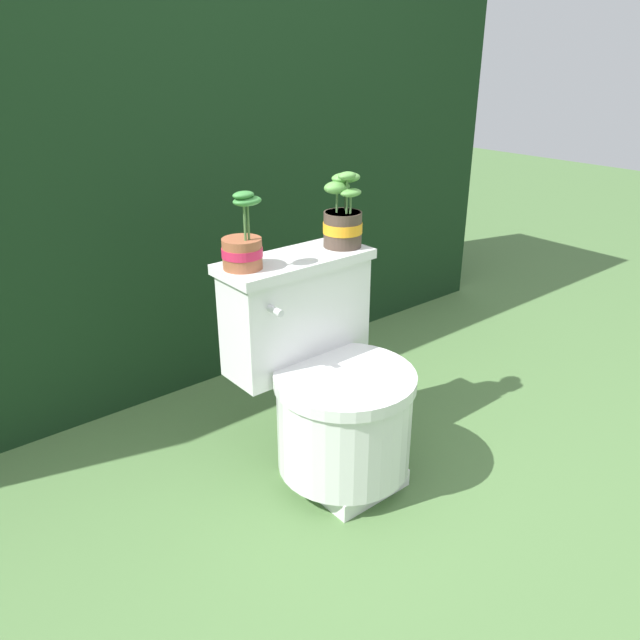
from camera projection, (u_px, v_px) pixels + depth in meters
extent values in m
plane|color=#4C703D|center=(356.00, 481.00, 1.95)|extent=(12.00, 12.00, 0.00)
cube|color=black|center=(151.00, 178.00, 2.54)|extent=(3.14, 0.81, 1.51)
cube|color=silver|center=(343.00, 470.00, 1.95)|extent=(0.27, 0.31, 0.06)
cylinder|color=silver|center=(344.00, 425.00, 1.88)|extent=(0.40, 0.40, 0.28)
cylinder|color=silver|center=(345.00, 379.00, 1.82)|extent=(0.42, 0.42, 0.04)
cube|color=silver|center=(297.00, 316.00, 1.93)|extent=(0.46, 0.18, 0.33)
cube|color=silver|center=(296.00, 261.00, 1.86)|extent=(0.48, 0.20, 0.03)
cylinder|color=silver|center=(275.00, 311.00, 1.72)|extent=(0.02, 0.05, 0.02)
cylinder|color=#9E5638|center=(242.00, 254.00, 1.74)|extent=(0.11, 0.11, 0.09)
cylinder|color=#D1234C|center=(242.00, 252.00, 1.74)|extent=(0.12, 0.12, 0.03)
cylinder|color=#332319|center=(242.00, 241.00, 1.72)|extent=(0.10, 0.10, 0.01)
cylinder|color=#4C753D|center=(248.00, 222.00, 1.69)|extent=(0.01, 0.01, 0.10)
ellipsoid|color=#387F38|center=(247.00, 201.00, 1.67)|extent=(0.08, 0.06, 0.03)
cylinder|color=#4C753D|center=(245.00, 219.00, 1.68)|extent=(0.01, 0.01, 0.12)
ellipsoid|color=#387F38|center=(243.00, 195.00, 1.65)|extent=(0.06, 0.04, 0.02)
cylinder|color=#47382D|center=(343.00, 229.00, 1.93)|extent=(0.12, 0.12, 0.11)
cylinder|color=orange|center=(343.00, 228.00, 1.93)|extent=(0.12, 0.12, 0.03)
cylinder|color=#332319|center=(343.00, 214.00, 1.91)|extent=(0.11, 0.11, 0.01)
cylinder|color=#4C753D|center=(346.00, 196.00, 1.91)|extent=(0.01, 0.01, 0.09)
ellipsoid|color=#569342|center=(346.00, 178.00, 1.89)|extent=(0.10, 0.07, 0.03)
cylinder|color=#4C753D|center=(347.00, 196.00, 1.86)|extent=(0.01, 0.01, 0.11)
ellipsoid|color=#569342|center=(347.00, 176.00, 1.84)|extent=(0.06, 0.04, 0.03)
cylinder|color=#4C753D|center=(337.00, 202.00, 1.89)|extent=(0.01, 0.01, 0.07)
ellipsoid|color=#569342|center=(337.00, 187.00, 1.87)|extent=(0.09, 0.06, 0.04)
cylinder|color=#4C753D|center=(350.00, 204.00, 1.88)|extent=(0.01, 0.01, 0.06)
ellipsoid|color=#569342|center=(351.00, 193.00, 1.86)|extent=(0.07, 0.05, 0.02)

